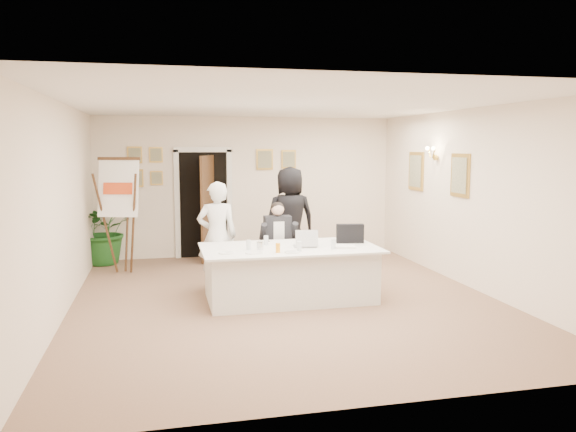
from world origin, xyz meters
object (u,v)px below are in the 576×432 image
at_px(standing_woman, 290,219).
at_px(seated_man, 278,243).
at_px(potted_palm, 104,229).
at_px(paper_stack, 344,247).
at_px(oj_glass, 278,248).
at_px(steel_jug, 260,246).
at_px(laptop, 305,237).
at_px(conference_table, 290,273).
at_px(laptop_bag, 350,233).
at_px(standing_man, 217,236).
at_px(flip_chart, 122,222).

bearing_deg(standing_woman, seated_man, 62.68).
xyz_separation_m(potted_palm, paper_stack, (3.61, -3.47, 0.13)).
bearing_deg(potted_palm, oj_glass, -54.37).
bearing_deg(paper_stack, oj_glass, -170.77).
bearing_deg(steel_jug, potted_palm, 125.49).
distance_m(paper_stack, steel_jug, 1.21).
bearing_deg(laptop, conference_table, -173.93).
relative_size(paper_stack, steel_jug, 2.81).
xyz_separation_m(laptop_bag, paper_stack, (-0.21, -0.37, -0.13)).
distance_m(standing_man, laptop_bag, 2.04).
xyz_separation_m(paper_stack, oj_glass, (-1.01, -0.16, 0.05)).
xyz_separation_m(seated_man, standing_woman, (0.42, 0.97, 0.26)).
relative_size(standing_man, paper_stack, 5.44).
bearing_deg(steel_jug, conference_table, 16.09).
distance_m(seated_man, standing_man, 1.00).
bearing_deg(oj_glass, laptop_bag, 23.52).
relative_size(standing_man, steel_jug, 15.30).
relative_size(standing_man, laptop, 4.83).
relative_size(potted_palm, laptop_bag, 3.25).
xyz_separation_m(standing_woman, oj_glass, (-0.70, -2.28, -0.09)).
bearing_deg(standing_man, laptop, 146.15).
bearing_deg(flip_chart, laptop, -40.41).
xyz_separation_m(potted_palm, steel_jug, (2.40, -3.37, 0.17)).
relative_size(potted_palm, steel_jug, 12.00).
bearing_deg(laptop_bag, steel_jug, -159.19).
xyz_separation_m(flip_chart, oj_glass, (2.20, -2.67, -0.08)).
bearing_deg(conference_table, potted_palm, 131.45).
bearing_deg(oj_glass, conference_table, 56.89).
relative_size(flip_chart, laptop_bag, 4.90).
height_order(conference_table, standing_man, standing_man).
bearing_deg(paper_stack, laptop, 157.23).
distance_m(conference_table, flip_chart, 3.39).
distance_m(conference_table, standing_man, 1.33).
distance_m(standing_woman, potted_palm, 3.58).
relative_size(laptop_bag, steel_jug, 3.69).
relative_size(seated_man, standing_woman, 0.73).
xyz_separation_m(oj_glass, steel_jug, (-0.20, 0.26, -0.01)).
bearing_deg(standing_woman, oj_glass, 69.04).
bearing_deg(standing_man, oj_glass, 121.14).
relative_size(flip_chart, steel_jug, 18.08).
xyz_separation_m(standing_man, oj_glass, (0.70, -1.20, -0.00)).
relative_size(flip_chart, standing_woman, 1.07).
bearing_deg(standing_man, laptop_bag, 161.45).
height_order(standing_woman, steel_jug, standing_woman).
relative_size(standing_woman, oj_glass, 14.31).
bearing_deg(flip_chart, laptop_bag, -32.04).
xyz_separation_m(seated_man, flip_chart, (-2.48, 1.36, 0.24)).
xyz_separation_m(conference_table, seated_man, (0.02, 0.92, 0.28)).
relative_size(conference_table, flip_chart, 1.27).
height_order(conference_table, steel_jug, steel_jug).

